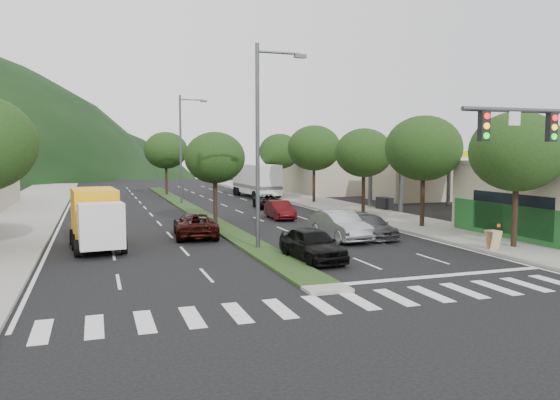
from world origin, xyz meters
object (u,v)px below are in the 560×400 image
object	(u,v)px
motorhome	(256,180)
car_queue_a	(312,244)
car_queue_b	(370,227)
car_queue_d	(268,201)
sedan_silver	(340,225)
tree_r_a	(517,152)
tree_med_near	(215,158)
tree_r_c	(364,153)
tree_med_far	(166,150)
tree_r_e	(280,151)
a_frame_sign	(493,238)
streetlight_near	(262,136)
suv_maroon	(195,225)
streetlight_mid	(183,144)
car_queue_c	(280,210)
box_truck	(96,220)
tree_r_d	(314,148)
tree_r_b	(424,148)

from	to	relation	value
motorhome	car_queue_a	bearing A→B (deg)	-103.93
car_queue_b	car_queue_d	distance (m)	17.26
sedan_silver	tree_r_a	bearing A→B (deg)	-40.84
tree_med_near	car_queue_d	bearing A→B (deg)	53.79
tree_r_c	tree_med_far	world-z (taller)	tree_med_far
tree_r_e	a_frame_sign	world-z (taller)	tree_r_e
streetlight_near	suv_maroon	size ratio (longest dim) A/B	2.02
streetlight_mid	suv_maroon	size ratio (longest dim) A/B	2.02
sedan_silver	suv_maroon	world-z (taller)	sedan_silver
tree_med_far	car_queue_d	xyz separation A→B (m)	(6.47, -17.17, -4.41)
tree_med_near	car_queue_c	distance (m)	6.44
tree_med_near	motorhome	world-z (taller)	tree_med_near
tree_r_e	suv_maroon	size ratio (longest dim) A/B	1.35
car_queue_c	box_truck	world-z (taller)	box_truck
streetlight_near	a_frame_sign	bearing A→B (deg)	-22.66
car_queue_d	motorhome	world-z (taller)	motorhome
streetlight_near	tree_r_a	bearing A→B (deg)	-18.73
tree_r_a	suv_maroon	size ratio (longest dim) A/B	1.34
car_queue_a	motorhome	bearing A→B (deg)	74.72
tree_r_a	tree_med_near	distance (m)	18.44
a_frame_sign	streetlight_near	bearing A→B (deg)	153.82
tree_med_near	box_truck	xyz separation A→B (m)	(-7.54, -6.89, -3.04)
sedan_silver	tree_r_c	bearing A→B (deg)	54.33
streetlight_mid	tree_r_d	bearing A→B (deg)	-14.27
tree_r_a	tree_med_far	distance (m)	41.76
car_queue_b	box_truck	bearing A→B (deg)	175.74
tree_r_e	car_queue_a	size ratio (longest dim) A/B	1.53
tree_med_far	a_frame_sign	distance (m)	41.87
streetlight_near	car_queue_b	size ratio (longest dim) A/B	2.28
car_queue_c	box_truck	size ratio (longest dim) A/B	0.65
tree_med_far	streetlight_mid	size ratio (longest dim) A/B	0.69
tree_r_a	sedan_silver	world-z (taller)	tree_r_a
tree_r_e	box_truck	world-z (taller)	tree_r_e
suv_maroon	a_frame_sign	world-z (taller)	a_frame_sign
tree_r_b	tree_r_e	size ratio (longest dim) A/B	1.03
tree_r_c	car_queue_c	bearing A→B (deg)	-175.25
tree_r_c	streetlight_near	world-z (taller)	streetlight_near
tree_r_e	car_queue_c	bearing A→B (deg)	-108.74
car_queue_c	car_queue_b	bearing A→B (deg)	-75.66
box_truck	motorhome	xyz separation A→B (m)	(16.37, 27.47, 0.49)
tree_r_e	car_queue_d	size ratio (longest dim) A/B	1.56
streetlight_mid	car_queue_c	bearing A→B (deg)	-70.48
sedan_silver	box_truck	world-z (taller)	box_truck
box_truck	motorhome	size ratio (longest dim) A/B	0.66
tree_r_c	tree_r_e	distance (m)	20.00
suv_maroon	a_frame_sign	distance (m)	15.74
box_truck	streetlight_mid	bearing A→B (deg)	-114.59
streetlight_near	tree_r_d	bearing A→B (deg)	61.80
tree_r_b	tree_r_c	world-z (taller)	tree_r_b
tree_r_c	tree_r_e	size ratio (longest dim) A/B	0.97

